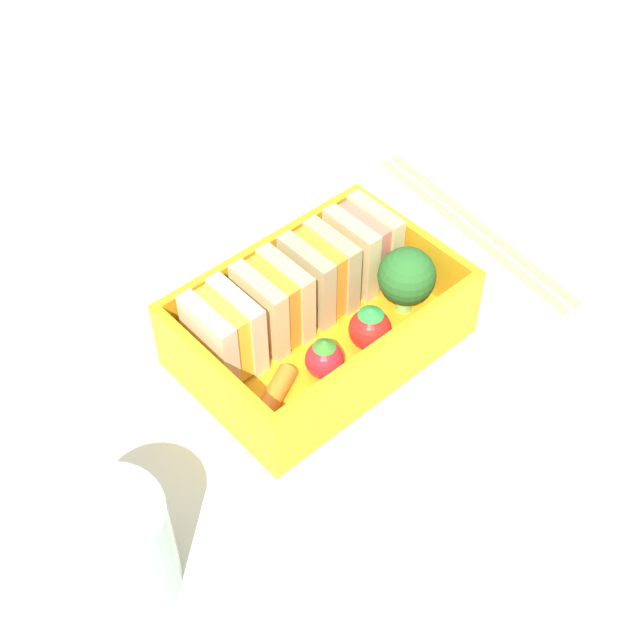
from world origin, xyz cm
name	(u,v)px	position (x,y,z in cm)	size (l,w,h in cm)	color
ground_plane	(320,356)	(0.00, 0.00, -1.00)	(120.00, 120.00, 2.00)	beige
bento_tray	(320,341)	(0.00, 0.00, 0.60)	(17.90, 12.12, 1.20)	#F3A619
bento_rim	(320,313)	(0.00, 0.00, 3.41)	(17.90, 12.12, 4.42)	#F3A619
sandwich_left	(224,334)	(-6.04, 2.32, 3.95)	(3.35, 4.64, 5.50)	beige
sandwich_center_left	(273,303)	(-2.01, 2.32, 3.95)	(3.35, 4.64, 5.50)	#E4BE7B
sandwich_center	(319,274)	(2.01, 2.32, 3.95)	(3.35, 4.64, 5.50)	tan
sandwich_center_right	(363,246)	(6.04, 2.32, 3.95)	(3.35, 4.64, 5.50)	#D9BF7B
carrot_stick_far_left	(274,396)	(-5.84, -2.22, 1.83)	(1.25, 1.25, 4.35)	orange
strawberry_left	(324,359)	(-1.93, -2.56, 2.58)	(2.51, 2.51, 3.11)	red
strawberry_far_left	(370,328)	(1.91, -2.75, 2.75)	(2.85, 2.85, 3.45)	red
broccoli_floret	(407,277)	(5.94, -1.99, 4.21)	(3.93, 3.93, 5.06)	#88D066
chopstick_pair	(474,225)	(16.76, 0.99, 0.35)	(4.27, 20.88, 0.70)	tan
drinking_glass	(116,548)	(-19.21, -5.40, 3.50)	(6.17, 6.17, 7.00)	silver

